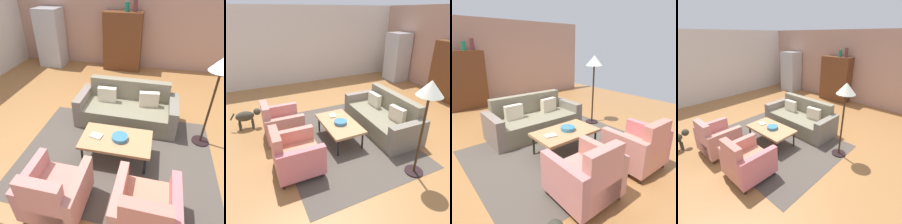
# 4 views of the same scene
# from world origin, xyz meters

# --- Properties ---
(ground_plane) EXTENTS (10.35, 10.35, 0.00)m
(ground_plane) POSITION_xyz_m (0.00, 0.00, 0.00)
(ground_plane) COLOR #A56F3C
(wall_back) EXTENTS (8.62, 0.12, 2.80)m
(wall_back) POSITION_xyz_m (0.00, 3.75, 1.40)
(wall_back) COLOR tan
(wall_back) RESTS_ON ground
(area_rug) EXTENTS (3.40, 2.60, 0.01)m
(area_rug) POSITION_xyz_m (0.10, -0.70, 0.00)
(area_rug) COLOR #514840
(area_rug) RESTS_ON ground
(couch) EXTENTS (2.12, 0.94, 0.86)m
(couch) POSITION_xyz_m (0.10, 0.43, 0.29)
(couch) COLOR #7C755C
(couch) RESTS_ON ground
(coffee_table) EXTENTS (1.20, 0.70, 0.43)m
(coffee_table) POSITION_xyz_m (0.10, -0.75, 0.39)
(coffee_table) COLOR black
(coffee_table) RESTS_ON ground
(armchair_left) EXTENTS (0.81, 0.81, 0.88)m
(armchair_left) POSITION_xyz_m (-0.51, -1.92, 0.34)
(armchair_left) COLOR #3C2219
(armchair_left) RESTS_ON ground
(armchair_right) EXTENTS (0.81, 0.81, 0.88)m
(armchair_right) POSITION_xyz_m (0.69, -1.92, 0.34)
(armchair_right) COLOR #342B21
(armchair_right) RESTS_ON ground
(fruit_bowl) EXTENTS (0.27, 0.27, 0.07)m
(fruit_bowl) POSITION_xyz_m (0.16, -0.75, 0.46)
(fruit_bowl) COLOR teal
(fruit_bowl) RESTS_ON coffee_table
(book_stack) EXTENTS (0.23, 0.19, 0.02)m
(book_stack) POSITION_xyz_m (-0.25, -0.76, 0.44)
(book_stack) COLOR beige
(book_stack) RESTS_ON coffee_table
(cabinet) EXTENTS (1.20, 0.51, 1.80)m
(cabinet) POSITION_xyz_m (-0.55, 3.40, 0.90)
(cabinet) COLOR brown
(cabinet) RESTS_ON ground
(vase_tall) EXTENTS (0.13, 0.13, 0.26)m
(vase_tall) POSITION_xyz_m (-0.45, 3.40, 1.93)
(vase_tall) COLOR #1B7B5C
(vase_tall) RESTS_ON cabinet
(vase_round) EXTENTS (0.13, 0.13, 0.35)m
(vase_round) POSITION_xyz_m (-0.20, 3.40, 1.98)
(vase_round) COLOR brown
(vase_round) RESTS_ON cabinet
(refrigerator) EXTENTS (0.80, 0.73, 1.85)m
(refrigerator) POSITION_xyz_m (-2.99, 3.30, 0.93)
(refrigerator) COLOR #B7BABF
(refrigerator) RESTS_ON ground
(floor_lamp) EXTENTS (0.40, 0.40, 1.72)m
(floor_lamp) POSITION_xyz_m (1.63, 0.01, 1.44)
(floor_lamp) COLOR black
(floor_lamp) RESTS_ON ground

